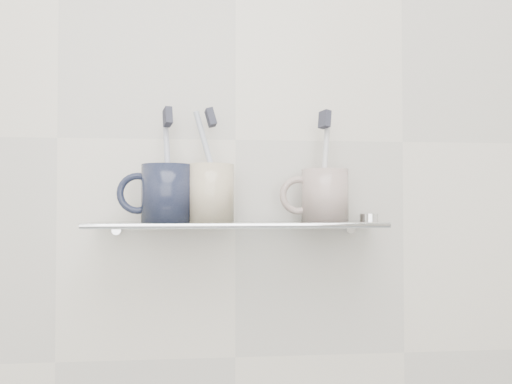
{
  "coord_description": "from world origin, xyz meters",
  "views": [
    {
      "loc": [
        -0.05,
        0.18,
        1.13
      ],
      "look_at": [
        0.03,
        1.04,
        1.15
      ],
      "focal_mm": 35.0,
      "sensor_mm": 36.0,
      "label": 1
    }
  ],
  "objects": [
    {
      "name": "mug_center_handle",
      "position": [
        -0.09,
        1.04,
        1.15
      ],
      "size": [
        0.07,
        0.01,
        0.07
      ],
      "primitive_type": "torus",
      "rotation": [
        1.57,
        0.0,
        0.0
      ],
      "color": "beige",
      "rests_on": "mug_center"
    },
    {
      "name": "bristles_right",
      "position": [
        0.15,
        1.04,
        1.28
      ],
      "size": [
        0.02,
        0.03,
        0.03
      ],
      "primitive_type": "cube",
      "rotation": [
        -0.08,
        0.15,
        0.42
      ],
      "color": "#2B2D39",
      "rests_on": "toothbrush_right"
    },
    {
      "name": "chrome_cap",
      "position": [
        0.23,
        1.04,
        1.11
      ],
      "size": [
        0.03,
        0.03,
        0.01
      ],
      "primitive_type": "cylinder",
      "color": "silver",
      "rests_on": "shelf_glass"
    },
    {
      "name": "shelf_glass",
      "position": [
        0.0,
        1.04,
        1.1
      ],
      "size": [
        0.5,
        0.12,
        0.01
      ],
      "primitive_type": "cube",
      "color": "silver",
      "rests_on": "wall_back"
    },
    {
      "name": "bracket_right",
      "position": [
        0.21,
        1.09,
        1.09
      ],
      "size": [
        0.02,
        0.03,
        0.02
      ],
      "primitive_type": "cylinder",
      "rotation": [
        1.57,
        0.0,
        0.0
      ],
      "color": "silver",
      "rests_on": "wall_back"
    },
    {
      "name": "toothbrush_right",
      "position": [
        0.15,
        1.04,
        1.2
      ],
      "size": [
        0.03,
        0.04,
        0.19
      ],
      "primitive_type": "cylinder",
      "rotation": [
        -0.08,
        0.15,
        0.42
      ],
      "color": "silver",
      "rests_on": "mug_right"
    },
    {
      "name": "wall_back",
      "position": [
        0.0,
        1.1,
        1.25
      ],
      "size": [
        2.5,
        0.0,
        2.5
      ],
      "primitive_type": "plane",
      "rotation": [
        1.57,
        0.0,
        0.0
      ],
      "color": "beige",
      "rests_on": "ground"
    },
    {
      "name": "mug_center",
      "position": [
        -0.05,
        1.04,
        1.15
      ],
      "size": [
        0.09,
        0.09,
        0.1
      ],
      "primitive_type": "cylinder",
      "rotation": [
        0.0,
        0.0,
        -0.06
      ],
      "color": "beige",
      "rests_on": "shelf_glass"
    },
    {
      "name": "mug_right_handle",
      "position": [
        0.11,
        1.04,
        1.15
      ],
      "size": [
        0.07,
        0.01,
        0.07
      ],
      "primitive_type": "torus",
      "rotation": [
        1.57,
        0.0,
        0.0
      ],
      "color": "silver",
      "rests_on": "mug_right"
    },
    {
      "name": "shelf_rail",
      "position": [
        0.0,
        0.98,
        1.1
      ],
      "size": [
        0.5,
        0.01,
        0.01
      ],
      "primitive_type": "cylinder",
      "rotation": [
        0.0,
        1.57,
        0.0
      ],
      "color": "silver",
      "rests_on": "shelf_glass"
    },
    {
      "name": "mug_left",
      "position": [
        -0.12,
        1.04,
        1.15
      ],
      "size": [
        0.11,
        0.11,
        0.1
      ],
      "primitive_type": "cylinder",
      "rotation": [
        0.0,
        0.0,
        0.23
      ],
      "color": "black",
      "rests_on": "shelf_glass"
    },
    {
      "name": "bracket_left",
      "position": [
        -0.21,
        1.09,
        1.09
      ],
      "size": [
        0.02,
        0.03,
        0.02
      ],
      "primitive_type": "cylinder",
      "rotation": [
        1.57,
        0.0,
        0.0
      ],
      "color": "silver",
      "rests_on": "wall_back"
    },
    {
      "name": "bristles_center",
      "position": [
        -0.05,
        1.04,
        1.28
      ],
      "size": [
        0.02,
        0.03,
        0.03
      ],
      "primitive_type": "cube",
      "rotation": [
        -0.14,
        -0.25,
        0.19
      ],
      "color": "#2B2D39",
      "rests_on": "toothbrush_center"
    },
    {
      "name": "mug_right",
      "position": [
        0.15,
        1.04,
        1.15
      ],
      "size": [
        0.11,
        0.11,
        0.09
      ],
      "primitive_type": "cylinder",
      "rotation": [
        0.0,
        0.0,
        0.42
      ],
      "color": "silver",
      "rests_on": "shelf_glass"
    },
    {
      "name": "toothbrush_center",
      "position": [
        -0.05,
        1.04,
        1.2
      ],
      "size": [
        0.06,
        0.03,
        0.19
      ],
      "primitive_type": "cylinder",
      "rotation": [
        -0.14,
        -0.25,
        0.19
      ],
      "color": "#A7B1C8",
      "rests_on": "mug_center"
    },
    {
      "name": "bristles_left",
      "position": [
        -0.12,
        1.04,
        1.28
      ],
      "size": [
        0.02,
        0.03,
        0.03
      ],
      "primitive_type": "cube",
      "rotation": [
        -0.25,
        0.01,
        0.33
      ],
      "color": "#2B2D39",
      "rests_on": "toothbrush_left"
    },
    {
      "name": "toothbrush_left",
      "position": [
        -0.12,
        1.04,
        1.2
      ],
      "size": [
        0.03,
        0.06,
        0.19
      ],
      "primitive_type": "cylinder",
      "rotation": [
        -0.25,
        0.01,
        0.33
      ],
      "color": "#A1A6BE",
      "rests_on": "mug_left"
    },
    {
      "name": "mug_left_handle",
      "position": [
        -0.17,
        1.04,
        1.15
      ],
      "size": [
        0.07,
        0.01,
        0.07
      ],
      "primitive_type": "torus",
      "rotation": [
        1.57,
        0.0,
        0.0
      ],
      "color": "black",
      "rests_on": "mug_left"
    }
  ]
}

